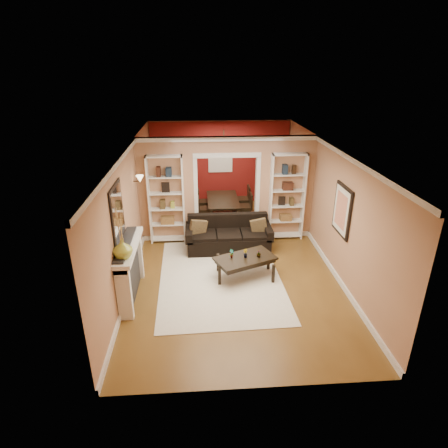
{
  "coord_description": "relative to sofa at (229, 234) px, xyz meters",
  "views": [
    {
      "loc": [
        -0.72,
        -8.01,
        4.33
      ],
      "look_at": [
        -0.21,
        -0.8,
        1.23
      ],
      "focal_mm": 30.0,
      "sensor_mm": 36.0,
      "label": 1
    }
  ],
  "objects": [
    {
      "name": "area_rug",
      "position": [
        -0.3,
        -1.36,
        -0.41
      ],
      "size": [
        2.7,
        3.72,
        0.01
      ],
      "primitive_type": "cube",
      "rotation": [
        0.0,
        0.0,
        0.02
      ],
      "color": "white",
      "rests_on": "floor"
    },
    {
      "name": "vase",
      "position": [
        -2.08,
        -2.48,
        0.92
      ],
      "size": [
        0.39,
        0.39,
        0.36
      ],
      "primitive_type": "imported",
      "rotation": [
        0.0,
        0.0,
        0.12
      ],
      "color": "#9BA635",
      "rests_on": "fireplace"
    },
    {
      "name": "wall_left",
      "position": [
        -2.24,
        -0.45,
        0.93
      ],
      "size": [
        0.0,
        8.0,
        8.0
      ],
      "primitive_type": "plane",
      "rotation": [
        1.57,
        0.0,
        1.57
      ],
      "color": "tan",
      "rests_on": "ground"
    },
    {
      "name": "sofa",
      "position": [
        0.0,
        0.0,
        0.0
      ],
      "size": [
        2.13,
        0.92,
        0.83
      ],
      "primitive_type": "cube",
      "color": "black",
      "rests_on": "floor"
    },
    {
      "name": "mirror",
      "position": [
        -2.22,
        -1.95,
        1.38
      ],
      "size": [
        0.03,
        0.95,
        1.1
      ],
      "primitive_type": "cube",
      "color": "silver",
      "rests_on": "wall_left"
    },
    {
      "name": "red_back_panel",
      "position": [
        0.01,
        3.52,
        0.9
      ],
      "size": [
        4.44,
        0.04,
        2.64
      ],
      "primitive_type": "cube",
      "color": "maroon",
      "rests_on": "floor"
    },
    {
      "name": "coffee_table",
      "position": [
        0.25,
        -1.36,
        -0.18
      ],
      "size": [
        1.44,
        1.13,
        0.48
      ],
      "primitive_type": "cube",
      "rotation": [
        0.0,
        0.0,
        0.41
      ],
      "color": "black",
      "rests_on": "floor"
    },
    {
      "name": "wall_sconce",
      "position": [
        -2.14,
        0.1,
        1.41
      ],
      "size": [
        0.18,
        0.18,
        0.22
      ],
      "primitive_type": "cube",
      "color": "#FFE0A5",
      "rests_on": "wall_left"
    },
    {
      "name": "wall_right",
      "position": [
        2.26,
        -0.45,
        0.93
      ],
      "size": [
        0.0,
        8.0,
        8.0
      ],
      "primitive_type": "plane",
      "rotation": [
        1.57,
        0.0,
        -1.57
      ],
      "color": "tan",
      "rests_on": "ground"
    },
    {
      "name": "dining_window",
      "position": [
        0.01,
        3.48,
        1.13
      ],
      "size": [
        0.78,
        0.03,
        0.98
      ],
      "primitive_type": "cube",
      "color": "#8CA5CC",
      "rests_on": "wall_back"
    },
    {
      "name": "chandelier",
      "position": [
        0.01,
        2.25,
        1.6
      ],
      "size": [
        0.5,
        0.5,
        0.3
      ],
      "primitive_type": "cube",
      "color": "#352618",
      "rests_on": "ceiling"
    },
    {
      "name": "floor",
      "position": [
        0.01,
        -0.45,
        -0.42
      ],
      "size": [
        8.0,
        8.0,
        0.0
      ],
      "primitive_type": "plane",
      "color": "brown",
      "rests_on": "ground"
    },
    {
      "name": "wall_back",
      "position": [
        0.01,
        3.55,
        0.93
      ],
      "size": [
        8.0,
        0.0,
        8.0
      ],
      "primitive_type": "plane",
      "rotation": [
        1.57,
        0.0,
        0.0
      ],
      "color": "tan",
      "rests_on": "ground"
    },
    {
      "name": "pillow_right",
      "position": [
        0.76,
        -0.02,
        0.19
      ],
      "size": [
        0.4,
        0.13,
        0.39
      ],
      "primitive_type": "cube",
      "rotation": [
        0.0,
        0.0,
        -0.05
      ],
      "color": "brown",
      "rests_on": "sofa"
    },
    {
      "name": "bookshelf_left",
      "position": [
        -1.54,
        0.58,
        0.73
      ],
      "size": [
        0.9,
        0.3,
        2.3
      ],
      "primitive_type": "cube",
      "color": "white",
      "rests_on": "floor"
    },
    {
      "name": "dining_chair_sw",
      "position": [
        -0.52,
        2.47,
        -0.02
      ],
      "size": [
        0.41,
        0.41,
        0.8
      ],
      "primitive_type": "cube",
      "rotation": [
        0.0,
        0.0,
        1.62
      ],
      "color": "black",
      "rests_on": "floor"
    },
    {
      "name": "wall_front",
      "position": [
        0.01,
        -4.45,
        0.93
      ],
      "size": [
        8.0,
        0.0,
        8.0
      ],
      "primitive_type": "plane",
      "rotation": [
        -1.57,
        0.0,
        0.0
      ],
      "color": "tan",
      "rests_on": "ground"
    },
    {
      "name": "fireplace",
      "position": [
        -2.08,
        -1.95,
        0.16
      ],
      "size": [
        0.32,
        1.7,
        1.16
      ],
      "primitive_type": "cube",
      "color": "white",
      "rests_on": "floor"
    },
    {
      "name": "bookshelf_right",
      "position": [
        1.56,
        0.58,
        0.73
      ],
      "size": [
        0.9,
        0.3,
        2.3
      ],
      "primitive_type": "cube",
      "color": "white",
      "rests_on": "floor"
    },
    {
      "name": "plant_center",
      "position": [
        0.25,
        -1.36,
        0.16
      ],
      "size": [
        0.12,
        0.13,
        0.19
      ],
      "primitive_type": "imported",
      "rotation": [
        0.0,
        0.0,
        2.09
      ],
      "color": "#336626",
      "rests_on": "coffee_table"
    },
    {
      "name": "dining_chair_nw",
      "position": [
        -0.52,
        1.87,
        -0.02
      ],
      "size": [
        0.45,
        0.45,
        0.79
      ],
      "primitive_type": "cube",
      "rotation": [
        0.0,
        0.0,
        1.39
      ],
      "color": "black",
      "rests_on": "floor"
    },
    {
      "name": "dining_chair_se",
      "position": [
        0.58,
        2.47,
        0.03
      ],
      "size": [
        0.46,
        0.46,
        0.9
      ],
      "primitive_type": "cube",
      "rotation": [
        0.0,
        0.0,
        -1.61
      ],
      "color": "black",
      "rests_on": "floor"
    },
    {
      "name": "dining_chair_ne",
      "position": [
        0.58,
        1.87,
        0.01
      ],
      "size": [
        0.53,
        0.53,
        0.86
      ],
      "primitive_type": "cube",
      "rotation": [
        0.0,
        0.0,
        -1.27
      ],
      "color": "black",
      "rests_on": "floor"
    },
    {
      "name": "framed_art",
      "position": [
        2.22,
        -1.45,
        1.13
      ],
      "size": [
        0.04,
        0.85,
        1.05
      ],
      "primitive_type": "cube",
      "color": "black",
      "rests_on": "wall_right"
    },
    {
      "name": "ceiling",
      "position": [
        0.01,
        -0.45,
        2.28
      ],
      "size": [
        8.0,
        8.0,
        0.0
      ],
      "primitive_type": "plane",
      "rotation": [
        3.14,
        0.0,
        0.0
      ],
      "color": "white",
      "rests_on": "ground"
    },
    {
      "name": "pillow_left",
      "position": [
        -0.76,
        -0.02,
        0.2
      ],
      "size": [
        0.43,
        0.25,
        0.42
      ],
      "primitive_type": "cube",
      "rotation": [
        0.0,
        0.0,
        0.35
      ],
      "color": "brown",
      "rests_on": "sofa"
    },
    {
      "name": "dining_table",
      "position": [
        0.03,
        2.17,
        -0.12
      ],
      "size": [
        1.66,
        0.93,
        0.59
      ],
      "primitive_type": "imported",
      "rotation": [
        0.0,
        0.0,
        1.57
      ],
      "color": "black",
      "rests_on": "floor"
    },
    {
      "name": "plant_left",
      "position": [
        -0.05,
        -1.36,
        0.17
      ],
      "size": [
        0.13,
        0.12,
        0.2
      ],
      "primitive_type": "imported",
      "rotation": [
        0.0,
        0.0,
        0.7
      ],
      "color": "#336626",
      "rests_on": "coffee_table"
    },
    {
      "name": "plant_right",
      "position": [
        0.55,
        -1.36,
        0.15
      ],
      "size": [
        0.13,
        0.13,
        0.17
      ],
      "primitive_type": "imported",
      "rotation": [
        0.0,
        0.0,
        4.13
      ],
      "color": "#336626",
      "rests_on": "coffee_table"
    },
    {
      "name": "partition_wall",
      "position": [
        0.01,
        0.75,
        0.93
      ],
      "size": [
        4.5,
        0.15,
        2.7
      ],
      "primitive_type": "cube",
      "color": "tan",
      "rests_on": "floor"
    }
  ]
}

